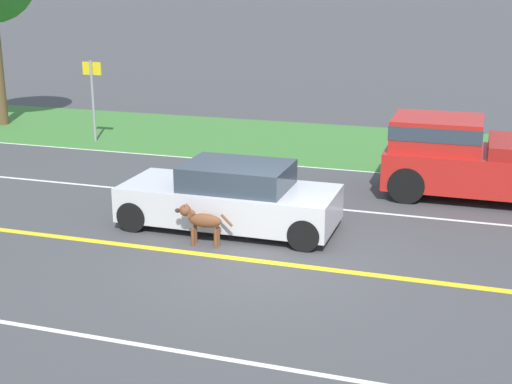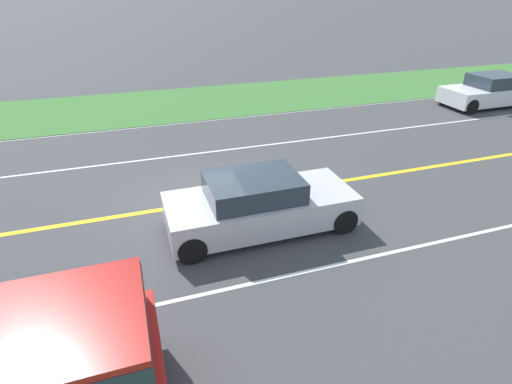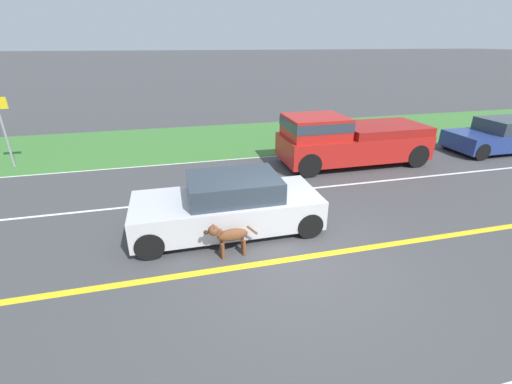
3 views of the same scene
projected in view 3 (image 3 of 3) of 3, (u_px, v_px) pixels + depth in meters
ground_plane at (297, 258)px, 7.33m from camera, size 400.00×400.00×0.00m
centre_divider_line at (297, 258)px, 7.33m from camera, size 0.18×160.00×0.01m
lane_edge_line_right at (235, 159)px, 13.54m from camera, size 0.14×160.00×0.01m
lane_dash_same_dir at (257, 194)px, 10.44m from camera, size 0.10×160.00×0.01m
grass_verge_right at (223, 139)px, 16.20m from camera, size 6.00×160.00×0.03m
ego_car at (228, 205)px, 8.23m from camera, size 1.86×4.43×1.38m
dog at (228, 235)px, 7.22m from camera, size 0.26×1.18×0.82m
pickup_truck at (347, 139)px, 12.64m from camera, size 2.14×5.43×1.87m
car_trailing_near at (504, 136)px, 14.35m from camera, size 1.94×4.59×1.35m
street_sign at (2, 124)px, 12.02m from camera, size 0.11×0.64×2.57m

